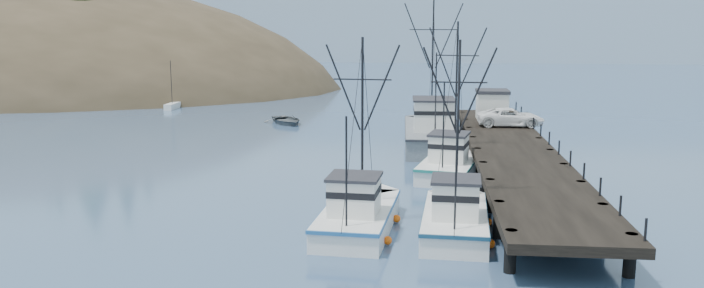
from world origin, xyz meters
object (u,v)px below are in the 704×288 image
Objects in this scene: trawler_far at (452,163)px; work_vessel at (432,133)px; pier at (513,153)px; pier_shed at (492,104)px; pickup_truck at (511,117)px; motorboat at (286,124)px; trawler_mid at (359,214)px; trawler_near at (455,217)px.

work_vessel reaches higher than trawler_far.
pier_shed is at bearing 90.57° from pier.
pier_shed is at bearing 74.06° from trawler_far.
work_vessel reaches higher than pier.
pier is 4.50m from trawler_far.
motorboat is (-22.62, 12.44, -2.81)m from pickup_truck.
trawler_mid is 27.35m from pickup_truck.
work_vessel is at bearing 96.97° from trawler_far.
pier is 4.16× the size of trawler_near.
trawler_mid is 39.12m from motorboat.
trawler_far reaches higher than pickup_truck.
trawler_mid is at bearing -125.54° from pier.
pier reaches higher than motorboat.
trawler_far is at bearing -105.94° from pier_shed.
trawler_far is at bearing 152.75° from pickup_truck.
pier_shed is 23.16m from motorboat.
pickup_truck is at bearing -4.69° from work_vessel.
pier_shed reaches higher than pickup_truck.
trawler_mid is 1.93× the size of motorboat.
pier_shed is 4.45m from pickup_truck.
trawler_far is at bearing 68.59° from trawler_mid.
pier is 7.58× the size of pickup_truck.
trawler_near reaches higher than motorboat.
pier_shed is (-0.15, 15.18, 1.73)m from pier.
pier_shed is (4.26, 14.93, 2.60)m from trawler_far.
pier is at bearing -3.23° from trawler_far.
pier is at bearing 71.24° from trawler_near.
work_vessel is at bearing 116.72° from pier.
motorboat is at bearing 143.00° from work_vessel.
trawler_far is (0.39, 14.38, 0.00)m from trawler_near.
trawler_mid is at bearing 178.48° from trawler_near.
trawler_mid is at bearing -99.37° from work_vessel.
pier_shed is at bearing 71.35° from trawler_mid.
pickup_truck is 25.96m from motorboat.
trawler_near is at bearing -99.01° from pier_shed.
pickup_truck is 1.04× the size of motorboat.
trawler_far reaches higher than motorboat.
trawler_near is 29.78m from pier_shed.
work_vessel reaches higher than trawler_mid.
pier is 15.27m from pier_shed.
pickup_truck is (5.87, 25.07, 1.99)m from trawler_near.
pier_shed is (4.65, 29.30, 2.60)m from trawler_near.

